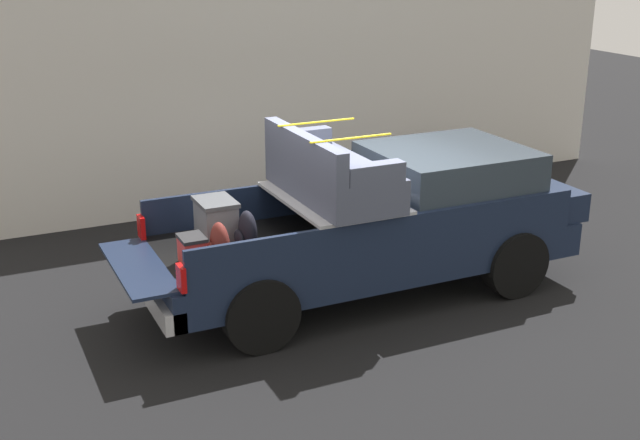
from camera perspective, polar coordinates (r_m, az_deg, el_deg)
name	(u,v)px	position (r m, az deg, el deg)	size (l,w,h in m)	color
ground_plane	(361,293)	(10.76, 2.90, -5.09)	(40.00, 40.00, 0.00)	black
pickup_truck	(386,219)	(10.55, 4.61, 0.06)	(6.05, 2.10, 2.23)	#162138
building_facade	(318,95)	(14.49, -0.15, 8.73)	(11.91, 0.36, 3.58)	silver
trash_can	(465,172)	(14.60, 10.04, 3.30)	(0.60, 0.60, 0.98)	#2D2D33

